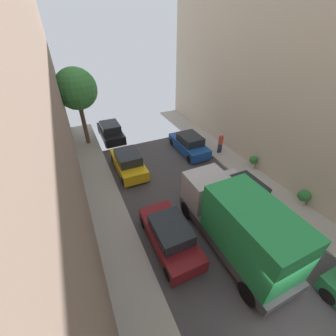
# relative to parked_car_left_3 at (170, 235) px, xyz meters

# --- Properties ---
(ground) EXTENTS (32.00, 32.00, 0.00)m
(ground) POSITION_rel_parked_car_left_3_xyz_m (2.70, -5.15, -0.72)
(ground) COLOR #423F42
(parked_car_left_3) EXTENTS (1.78, 4.20, 1.57)m
(parked_car_left_3) POSITION_rel_parked_car_left_3_xyz_m (0.00, 0.00, 0.00)
(parked_car_left_3) COLOR maroon
(parked_car_left_3) RESTS_ON ground
(parked_car_left_4) EXTENTS (1.78, 4.20, 1.57)m
(parked_car_left_4) POSITION_rel_parked_car_left_3_xyz_m (0.00, 7.12, 0.00)
(parked_car_left_4) COLOR gold
(parked_car_left_4) RESTS_ON ground
(parked_car_left_5) EXTENTS (1.78, 4.20, 1.57)m
(parked_car_left_5) POSITION_rel_parked_car_left_3_xyz_m (0.00, 12.82, 0.00)
(parked_car_left_5) COLOR black
(parked_car_left_5) RESTS_ON ground
(parked_car_right_3) EXTENTS (1.78, 4.20, 1.57)m
(parked_car_right_3) POSITION_rel_parked_car_left_3_xyz_m (5.40, 0.95, 0.00)
(parked_car_right_3) COLOR silver
(parked_car_right_3) RESTS_ON ground
(parked_car_right_4) EXTENTS (1.78, 4.20, 1.57)m
(parked_car_right_4) POSITION_rel_parked_car_left_3_xyz_m (5.40, 7.68, 0.00)
(parked_car_right_4) COLOR #194799
(parked_car_right_4) RESTS_ON ground
(delivery_truck) EXTENTS (2.26, 6.60, 3.38)m
(delivery_truck) POSITION_rel_parked_car_left_3_xyz_m (2.70, -1.43, 1.07)
(delivery_truck) COLOR #4C4C51
(delivery_truck) RESTS_ON ground
(pedestrian) EXTENTS (0.40, 0.36, 1.72)m
(pedestrian) POSITION_rel_parked_car_left_3_xyz_m (7.50, 6.27, 0.35)
(pedestrian) COLOR #2D334C
(pedestrian) RESTS_ON sidewalk_right
(street_tree_0) EXTENTS (3.22, 3.22, 6.29)m
(street_tree_0) POSITION_rel_parked_car_left_3_xyz_m (-2.11, 12.72, 4.07)
(street_tree_0) COLOR brown
(street_tree_0) RESTS_ON sidewalk_left
(potted_plant_1) EXTENTS (0.71, 0.71, 0.94)m
(potted_plant_1) POSITION_rel_parked_car_left_3_xyz_m (8.43, -0.78, -0.04)
(potted_plant_1) COLOR #B2A899
(potted_plant_1) RESTS_ON sidewalk_right
(potted_plant_3) EXTENTS (0.60, 0.60, 0.97)m
(potted_plant_3) POSITION_rel_parked_car_left_3_xyz_m (8.42, 3.43, -0.01)
(potted_plant_3) COLOR #B2A899
(potted_plant_3) RESTS_ON sidewalk_right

